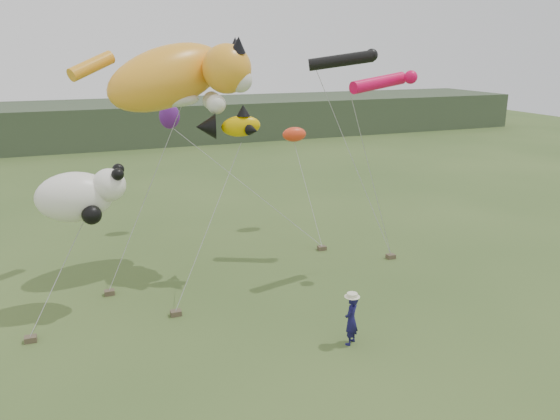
{
  "coord_description": "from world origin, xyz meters",
  "views": [
    {
      "loc": [
        -6.4,
        -14.95,
        9.41
      ],
      "look_at": [
        0.57,
        3.0,
        3.71
      ],
      "focal_mm": 35.0,
      "sensor_mm": 36.0,
      "label": 1
    }
  ],
  "objects": [
    {
      "name": "sandbag_anchors",
      "position": [
        -1.13,
        5.11,
        0.1
      ],
      "size": [
        15.74,
        4.64,
        0.2
      ],
      "color": "brown",
      "rests_on": "ground"
    },
    {
      "name": "tube_kites",
      "position": [
        5.42,
        5.86,
        8.6
      ],
      "size": [
        3.03,
        4.55,
        1.7
      ],
      "color": "black",
      "rests_on": "ground"
    },
    {
      "name": "festival_attendant",
      "position": [
        1.62,
        -0.75,
        0.87
      ],
      "size": [
        0.75,
        0.72,
        1.73
      ],
      "primitive_type": "imported",
      "rotation": [
        0.0,
        0.0,
        3.81
      ],
      "color": "#141245",
      "rests_on": "ground"
    },
    {
      "name": "cat_kite",
      "position": [
        -1.86,
        8.06,
        8.33
      ],
      "size": [
        7.19,
        4.21,
        3.77
      ],
      "color": "orange",
      "rests_on": "ground"
    },
    {
      "name": "headland",
      "position": [
        -3.11,
        44.69,
        1.92
      ],
      "size": [
        90.0,
        13.0,
        4.0
      ],
      "color": "#2D3D28",
      "rests_on": "ground"
    },
    {
      "name": "fish_kite",
      "position": [
        -0.44,
        6.14,
        6.47
      ],
      "size": [
        2.71,
        1.79,
        1.35
      ],
      "color": "#DAAA00",
      "rests_on": "ground"
    },
    {
      "name": "panda_kite",
      "position": [
        -6.25,
        5.24,
        4.37
      ],
      "size": [
        3.16,
        2.05,
        1.97
      ],
      "color": "white",
      "rests_on": "ground"
    },
    {
      "name": "misc_kites",
      "position": [
        1.22,
        12.64,
        5.65
      ],
      "size": [
        7.39,
        2.58,
        2.06
      ],
      "color": "#EF3E1A",
      "rests_on": "ground"
    },
    {
      "name": "ground",
      "position": [
        0.0,
        0.0,
        0.0
      ],
      "size": [
        120.0,
        120.0,
        0.0
      ],
      "primitive_type": "plane",
      "color": "#385123",
      "rests_on": "ground"
    }
  ]
}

